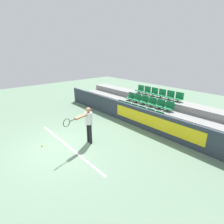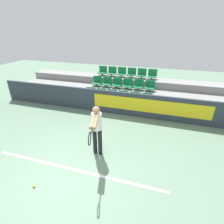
% 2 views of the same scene
% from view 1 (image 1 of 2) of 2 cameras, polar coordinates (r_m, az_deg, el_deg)
% --- Properties ---
extents(ground_plane, '(30.00, 30.00, 0.00)m').
position_cam_1_polar(ground_plane, '(7.81, -16.19, -11.34)').
color(ground_plane, slate).
extents(court_baseline, '(5.22, 0.08, 0.01)m').
position_cam_1_polar(court_baseline, '(7.91, -14.25, -10.68)').
color(court_baseline, white).
rests_on(court_baseline, ground).
extents(barrier_wall, '(11.95, 0.14, 1.09)m').
position_cam_1_polar(barrier_wall, '(9.76, 5.92, -0.68)').
color(barrier_wall, '#2D3842').
rests_on(barrier_wall, ground).
extents(bleacher_tier_front, '(11.55, 0.94, 0.37)m').
position_cam_1_polar(bleacher_tier_front, '(10.30, 7.75, -1.80)').
color(bleacher_tier_front, gray).
rests_on(bleacher_tier_front, ground).
extents(bleacher_tier_middle, '(11.55, 0.94, 0.73)m').
position_cam_1_polar(bleacher_tier_middle, '(10.93, 11.05, 0.30)').
color(bleacher_tier_middle, gray).
rests_on(bleacher_tier_middle, ground).
extents(bleacher_tier_back, '(11.55, 0.94, 1.10)m').
position_cam_1_polar(bleacher_tier_back, '(11.60, 13.98, 2.17)').
color(bleacher_tier_back, gray).
rests_on(bleacher_tier_back, ground).
extents(stadium_chair_0, '(0.48, 0.38, 0.52)m').
position_cam_1_polar(stadium_chair_0, '(11.17, 2.70, 2.34)').
color(stadium_chair_0, '#333333').
rests_on(stadium_chair_0, bleacher_tier_front).
extents(stadium_chair_1, '(0.48, 0.38, 0.52)m').
position_cam_1_polar(stadium_chair_1, '(10.79, 4.82, 1.65)').
color(stadium_chair_1, '#333333').
rests_on(stadium_chair_1, bleacher_tier_front).
extents(stadium_chair_2, '(0.48, 0.38, 0.52)m').
position_cam_1_polar(stadium_chair_2, '(10.42, 7.09, 0.91)').
color(stadium_chair_2, '#333333').
rests_on(stadium_chair_2, bleacher_tier_front).
extents(stadium_chair_3, '(0.48, 0.38, 0.52)m').
position_cam_1_polar(stadium_chair_3, '(10.07, 9.52, 0.12)').
color(stadium_chair_3, '#333333').
rests_on(stadium_chair_3, bleacher_tier_front).
extents(stadium_chair_4, '(0.48, 0.38, 0.52)m').
position_cam_1_polar(stadium_chair_4, '(9.74, 12.11, -0.74)').
color(stadium_chair_4, '#333333').
rests_on(stadium_chair_4, bleacher_tier_front).
extents(stadium_chair_5, '(0.48, 0.38, 0.52)m').
position_cam_1_polar(stadium_chair_5, '(9.44, 14.89, -1.64)').
color(stadium_chair_5, '#333333').
rests_on(stadium_chair_5, bleacher_tier_front).
extents(stadium_chair_6, '(0.48, 0.38, 0.52)m').
position_cam_1_polar(stadium_chair_6, '(11.72, 6.06, 4.94)').
color(stadium_chair_6, '#333333').
rests_on(stadium_chair_6, bleacher_tier_middle).
extents(stadium_chair_7, '(0.48, 0.38, 0.52)m').
position_cam_1_polar(stadium_chair_7, '(11.35, 8.19, 4.37)').
color(stadium_chair_7, '#333333').
rests_on(stadium_chair_7, bleacher_tier_middle).
extents(stadium_chair_8, '(0.48, 0.38, 0.52)m').
position_cam_1_polar(stadium_chair_8, '(11.00, 10.45, 3.75)').
color(stadium_chair_8, '#333333').
rests_on(stadium_chair_8, bleacher_tier_middle).
extents(stadium_chair_9, '(0.48, 0.38, 0.52)m').
position_cam_1_polar(stadium_chair_9, '(10.67, 12.85, 3.08)').
color(stadium_chair_9, '#333333').
rests_on(stadium_chair_9, bleacher_tier_middle).
extents(stadium_chair_10, '(0.48, 0.38, 0.52)m').
position_cam_1_polar(stadium_chair_10, '(10.36, 15.40, 2.37)').
color(stadium_chair_10, '#333333').
rests_on(stadium_chair_10, bleacher_tier_middle).
extents(stadium_chair_11, '(0.48, 0.38, 0.52)m').
position_cam_1_polar(stadium_chair_11, '(10.08, 18.10, 1.61)').
color(stadium_chair_11, '#333333').
rests_on(stadium_chair_11, bleacher_tier_middle).
extents(stadium_chair_12, '(0.48, 0.38, 0.52)m').
position_cam_1_polar(stadium_chair_12, '(12.33, 9.12, 7.29)').
color(stadium_chair_12, '#333333').
rests_on(stadium_chair_12, bleacher_tier_back).
extents(stadium_chair_13, '(0.48, 0.38, 0.52)m').
position_cam_1_polar(stadium_chair_13, '(11.98, 11.24, 6.80)').
color(stadium_chair_13, '#333333').
rests_on(stadium_chair_13, bleacher_tier_back).
extents(stadium_chair_14, '(0.48, 0.38, 0.52)m').
position_cam_1_polar(stadium_chair_14, '(11.65, 13.47, 6.28)').
color(stadium_chair_14, '#333333').
rests_on(stadium_chair_14, bleacher_tier_back).
extents(stadium_chair_15, '(0.48, 0.38, 0.52)m').
position_cam_1_polar(stadium_chair_15, '(11.33, 15.83, 5.71)').
color(stadium_chair_15, '#333333').
rests_on(stadium_chair_15, bleacher_tier_back).
extents(stadium_chair_16, '(0.48, 0.38, 0.52)m').
position_cam_1_polar(stadium_chair_16, '(11.04, 18.31, 5.10)').
color(stadium_chair_16, '#333333').
rests_on(stadium_chair_16, bleacher_tier_back).
extents(stadium_chair_17, '(0.48, 0.38, 0.52)m').
position_cam_1_polar(stadium_chair_17, '(10.78, 20.91, 4.45)').
color(stadium_chair_17, '#333333').
rests_on(stadium_chair_17, bleacher_tier_back).
extents(tennis_player, '(0.52, 1.49, 1.65)m').
position_cam_1_polar(tennis_player, '(7.51, -7.97, -3.23)').
color(tennis_player, black).
rests_on(tennis_player, ground).
extents(tennis_ball, '(0.07, 0.07, 0.07)m').
position_cam_1_polar(tennis_ball, '(8.20, -21.86, -10.19)').
color(tennis_ball, '#CCDB33').
rests_on(tennis_ball, ground).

